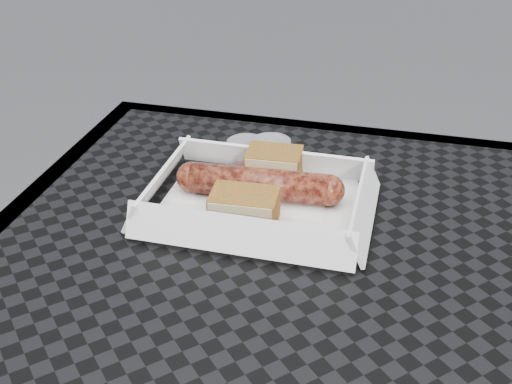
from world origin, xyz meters
TOP-DOWN VIEW (x-y plane):
  - patio_table at (0.00, 0.00)m, footprint 0.80×0.80m
  - food_tray at (-0.12, 0.15)m, footprint 0.22×0.15m
  - bratwurst at (-0.12, 0.17)m, footprint 0.20×0.05m
  - bread_near at (-0.12, 0.21)m, footprint 0.07×0.05m
  - bread_far at (-0.13, 0.11)m, footprint 0.07×0.05m
  - veg_garnish at (-0.07, 0.09)m, footprint 0.03×0.03m
  - napkin at (-0.08, 0.23)m, footprint 0.14×0.14m
  - condiment_cup_sauce at (-0.16, 0.25)m, footprint 0.05×0.05m
  - condiment_cup_empty at (-0.13, 0.26)m, footprint 0.05×0.05m

SIDE VIEW (x-z plane):
  - patio_table at x=0.00m, z-range 0.30..1.04m
  - napkin at x=-0.08m, z-range 0.74..0.75m
  - food_tray at x=-0.12m, z-range 0.74..0.75m
  - veg_garnish at x=-0.07m, z-range 0.75..0.75m
  - condiment_cup_sauce at x=-0.16m, z-range 0.74..0.78m
  - condiment_cup_empty at x=-0.13m, z-range 0.74..0.78m
  - bratwurst at x=-0.12m, z-range 0.75..0.79m
  - bread_far at x=-0.13m, z-range 0.75..0.79m
  - bread_near at x=-0.12m, z-range 0.75..0.79m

